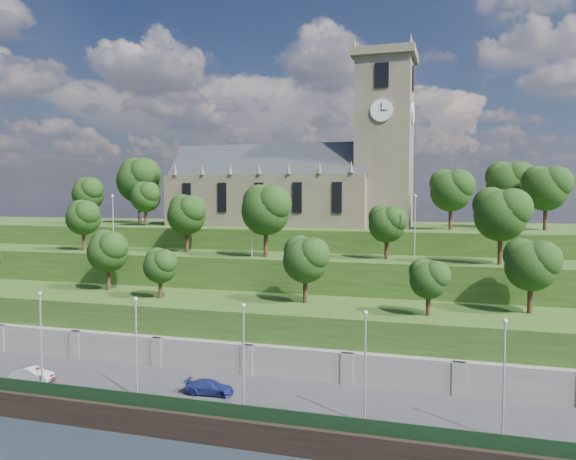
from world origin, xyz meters
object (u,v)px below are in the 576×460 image
(church, at_px, (300,178))
(car_right, at_px, (210,387))
(car_middle, at_px, (32,374))
(car_left, at_px, (35,374))

(church, relative_size, car_right, 8.84)
(car_middle, bearing_deg, church, -22.85)
(car_middle, relative_size, car_right, 0.95)
(church, xyz_separation_m, car_right, (2.93, -40.86, -19.89))
(car_left, xyz_separation_m, car_right, (17.58, 1.42, -0.06))
(car_left, xyz_separation_m, car_middle, (-0.09, -0.25, -0.01))
(car_left, relative_size, car_middle, 0.98)
(car_right, bearing_deg, church, -0.85)
(church, relative_size, car_middle, 9.32)
(car_left, bearing_deg, car_middle, 159.43)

